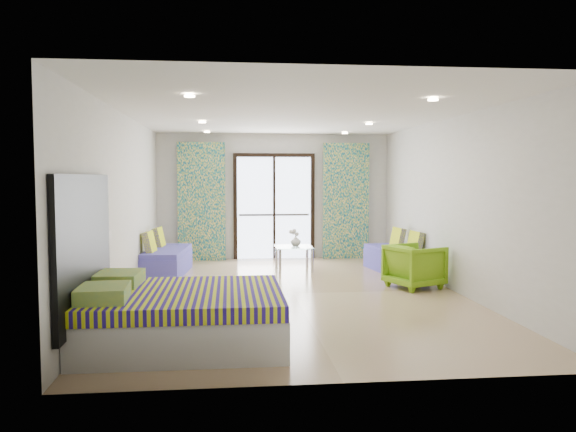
{
  "coord_description": "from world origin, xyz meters",
  "views": [
    {
      "loc": [
        -0.97,
        -8.39,
        1.77
      ],
      "look_at": [
        -0.04,
        0.49,
        1.15
      ],
      "focal_mm": 35.0,
      "sensor_mm": 36.0,
      "label": 1
    }
  ],
  "objects": [
    {
      "name": "wall_back",
      "position": [
        0.0,
        3.75,
        1.35
      ],
      "size": [
        5.0,
        0.01,
        2.7
      ],
      "primitive_type": null,
      "color": "silver",
      "rests_on": "ground"
    },
    {
      "name": "switch_plate",
      "position": [
        -2.47,
        -1.19,
        1.05
      ],
      "size": [
        0.02,
        0.1,
        0.1
      ],
      "primitive_type": "cube",
      "color": "silver",
      "rests_on": "wall_left"
    },
    {
      "name": "armchair",
      "position": [
        1.98,
        0.24,
        0.38
      ],
      "size": [
        0.93,
        0.96,
        0.77
      ],
      "primitive_type": "imported",
      "rotation": [
        0.0,
        0.0,
        1.96
      ],
      "color": "#73AC16",
      "rests_on": "floor"
    },
    {
      "name": "wall_right",
      "position": [
        2.5,
        0.0,
        1.35
      ],
      "size": [
        0.01,
        7.5,
        2.7
      ],
      "primitive_type": null,
      "color": "silver",
      "rests_on": "ground"
    },
    {
      "name": "headboard",
      "position": [
        -2.46,
        -2.44,
        1.05
      ],
      "size": [
        0.06,
        2.1,
        1.5
      ],
      "primitive_type": "cube",
      "color": "black",
      "rests_on": "floor"
    },
    {
      "name": "downlight_d",
      "position": [
        1.4,
        1.0,
        2.67
      ],
      "size": [
        0.12,
        0.12,
        0.02
      ],
      "primitive_type": "cylinder",
      "color": "#FFE0B2",
      "rests_on": "ceiling"
    },
    {
      "name": "downlight_e",
      "position": [
        -1.4,
        3.0,
        2.67
      ],
      "size": [
        0.12,
        0.12,
        0.02
      ],
      "primitive_type": "cylinder",
      "color": "#FFE0B2",
      "rests_on": "ceiling"
    },
    {
      "name": "downlight_f",
      "position": [
        1.4,
        3.0,
        2.67
      ],
      "size": [
        0.12,
        0.12,
        0.02
      ],
      "primitive_type": "cylinder",
      "color": "#FFE0B2",
      "rests_on": "ceiling"
    },
    {
      "name": "balcony_door",
      "position": [
        0.0,
        3.72,
        1.26
      ],
      "size": [
        1.76,
        0.08,
        2.28
      ],
      "color": "black",
      "rests_on": "floor"
    },
    {
      "name": "downlight_a",
      "position": [
        -1.4,
        -2.0,
        2.67
      ],
      "size": [
        0.12,
        0.12,
        0.02
      ],
      "primitive_type": "cylinder",
      "color": "#FFE0B2",
      "rests_on": "ceiling"
    },
    {
      "name": "downlight_b",
      "position": [
        1.4,
        -2.0,
        2.67
      ],
      "size": [
        0.12,
        0.12,
        0.02
      ],
      "primitive_type": "cylinder",
      "color": "#FFE0B2",
      "rests_on": "ceiling"
    },
    {
      "name": "downlight_c",
      "position": [
        -1.4,
        1.0,
        2.67
      ],
      "size": [
        0.12,
        0.12,
        0.02
      ],
      "primitive_type": "cylinder",
      "color": "#FFE0B2",
      "rests_on": "ceiling"
    },
    {
      "name": "vase",
      "position": [
        0.29,
        2.17,
        0.55
      ],
      "size": [
        0.21,
        0.22,
        0.19
      ],
      "primitive_type": "imported",
      "rotation": [
        0.0,
        0.0,
        -0.09
      ],
      "color": "white",
      "rests_on": "coffee_table"
    },
    {
      "name": "bed",
      "position": [
        -1.48,
        -2.44,
        0.3
      ],
      "size": [
        2.08,
        1.7,
        0.72
      ],
      "color": "silver",
      "rests_on": "floor"
    },
    {
      "name": "daybed_right",
      "position": [
        2.11,
        1.72,
        0.25
      ],
      "size": [
        0.83,
        1.69,
        0.8
      ],
      "rotation": [
        0.0,
        0.0,
        0.13
      ],
      "color": "#4E49B0",
      "rests_on": "floor"
    },
    {
      "name": "floor",
      "position": [
        0.0,
        0.0,
        0.0
      ],
      "size": [
        5.0,
        7.5,
        0.01
      ],
      "primitive_type": null,
      "color": "tan",
      "rests_on": "ground"
    },
    {
      "name": "curtain_right",
      "position": [
        1.55,
        3.57,
        1.25
      ],
      "size": [
        1.0,
        0.1,
        2.5
      ],
      "primitive_type": "cube",
      "color": "beige",
      "rests_on": "floor"
    },
    {
      "name": "wall_front",
      "position": [
        0.0,
        -3.75,
        1.35
      ],
      "size": [
        5.0,
        0.01,
        2.7
      ],
      "primitive_type": null,
      "color": "silver",
      "rests_on": "ground"
    },
    {
      "name": "balcony_rail",
      "position": [
        0.0,
        3.73,
        0.95
      ],
      "size": [
        1.52,
        0.03,
        0.04
      ],
      "primitive_type": "cube",
      "color": "#595451",
      "rests_on": "balcony_door"
    },
    {
      "name": "wall_left",
      "position": [
        -2.5,
        0.0,
        1.35
      ],
      "size": [
        0.01,
        7.5,
        2.7
      ],
      "primitive_type": null,
      "color": "silver",
      "rests_on": "ground"
    },
    {
      "name": "curtain_left",
      "position": [
        -1.55,
        3.57,
        1.25
      ],
      "size": [
        1.0,
        0.1,
        2.5
      ],
      "primitive_type": "cube",
      "color": "beige",
      "rests_on": "floor"
    },
    {
      "name": "coffee_table",
      "position": [
        0.25,
        2.11,
        0.41
      ],
      "size": [
        0.71,
        0.71,
        0.8
      ],
      "rotation": [
        0.0,
        0.0,
        0.02
      ],
      "color": "silver",
      "rests_on": "floor"
    },
    {
      "name": "ceiling",
      "position": [
        0.0,
        0.0,
        2.7
      ],
      "size": [
        5.0,
        7.5,
        0.01
      ],
      "primitive_type": null,
      "color": "silver",
      "rests_on": "ground"
    },
    {
      "name": "daybed_left",
      "position": [
        -2.12,
        1.94,
        0.26
      ],
      "size": [
        0.8,
        1.73,
        0.83
      ],
      "rotation": [
        0.0,
        0.0,
        -0.09
      ],
      "color": "#4E49B0",
      "rests_on": "floor"
    }
  ]
}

